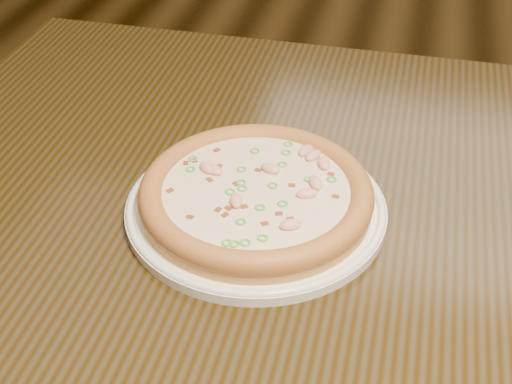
# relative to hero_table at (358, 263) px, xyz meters

# --- Properties ---
(ground) EXTENTS (9.00, 9.00, 0.00)m
(ground) POSITION_rel_hero_table_xyz_m (0.06, 0.59, -0.65)
(ground) COLOR black
(hero_table) EXTENTS (1.20, 0.80, 0.75)m
(hero_table) POSITION_rel_hero_table_xyz_m (0.00, 0.00, 0.00)
(hero_table) COLOR black
(hero_table) RESTS_ON ground
(plate) EXTENTS (0.30, 0.30, 0.02)m
(plate) POSITION_rel_hero_table_xyz_m (-0.12, -0.05, 0.11)
(plate) COLOR white
(plate) RESTS_ON hero_table
(pizza) EXTENTS (0.27, 0.27, 0.03)m
(pizza) POSITION_rel_hero_table_xyz_m (-0.12, -0.05, 0.13)
(pizza) COLOR #C18F3D
(pizza) RESTS_ON plate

